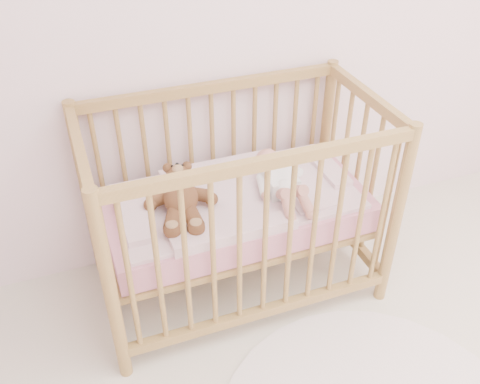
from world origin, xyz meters
name	(u,v)px	position (x,y,z in m)	size (l,w,h in m)	color
crib	(236,207)	(-0.48, 1.60, 0.50)	(1.36, 0.76, 1.00)	#AE864A
mattress	(236,209)	(-0.48, 1.60, 0.49)	(1.22, 0.62, 0.13)	pink
blanket	(236,197)	(-0.48, 1.60, 0.56)	(1.10, 0.58, 0.06)	pink
baby	(279,177)	(-0.27, 1.58, 0.64)	(0.26, 0.53, 0.13)	white
teddy_bear	(181,196)	(-0.74, 1.58, 0.65)	(0.34, 0.49, 0.14)	brown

